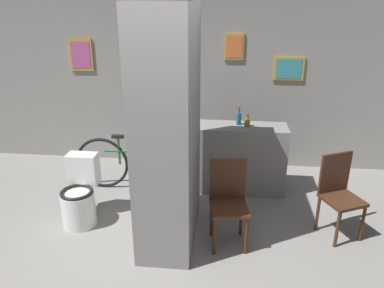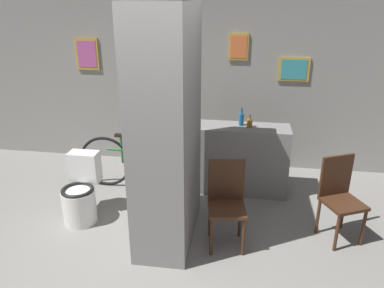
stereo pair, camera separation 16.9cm
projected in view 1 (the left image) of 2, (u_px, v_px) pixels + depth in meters
ground_plane at (156, 268)px, 3.74m from camera, size 14.00×14.00×0.00m
wall_back at (186, 82)px, 5.69m from camera, size 8.00×0.09×2.60m
pillar_center at (168, 126)px, 3.81m from camera, size 0.58×1.20×2.60m
counter_shelf at (235, 158)px, 5.10m from camera, size 1.35×0.44×0.94m
toilet at (80, 196)px, 4.41m from camera, size 0.39×0.55×0.79m
chair_near_pillar at (228, 199)px, 3.98m from camera, size 0.44×0.44×0.94m
chair_by_doorway at (339, 192)px, 4.13m from camera, size 0.52×0.52×0.94m
bicycle at (138, 164)px, 5.13m from camera, size 1.75×0.42×0.79m
bottle_tall at (239, 118)px, 4.93m from camera, size 0.06×0.06×0.24m
bottle_short at (247, 122)px, 4.88m from camera, size 0.07×0.07×0.18m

